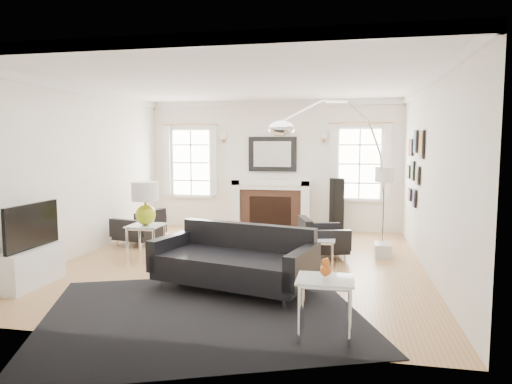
% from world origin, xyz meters
% --- Properties ---
extents(floor, '(6.00, 6.00, 0.00)m').
position_xyz_m(floor, '(0.00, 0.00, 0.00)').
color(floor, '#A67245').
rests_on(floor, ground).
extents(back_wall, '(5.50, 0.04, 2.80)m').
position_xyz_m(back_wall, '(0.00, 3.00, 1.40)').
color(back_wall, white).
rests_on(back_wall, floor).
extents(front_wall, '(5.50, 0.04, 2.80)m').
position_xyz_m(front_wall, '(0.00, -3.00, 1.40)').
color(front_wall, white).
rests_on(front_wall, floor).
extents(left_wall, '(0.04, 6.00, 2.80)m').
position_xyz_m(left_wall, '(-2.75, 0.00, 1.40)').
color(left_wall, white).
rests_on(left_wall, floor).
extents(right_wall, '(0.04, 6.00, 2.80)m').
position_xyz_m(right_wall, '(2.75, 0.00, 1.40)').
color(right_wall, white).
rests_on(right_wall, floor).
extents(ceiling, '(5.50, 6.00, 0.02)m').
position_xyz_m(ceiling, '(0.00, 0.00, 2.80)').
color(ceiling, white).
rests_on(ceiling, back_wall).
extents(crown_molding, '(5.50, 6.00, 0.12)m').
position_xyz_m(crown_molding, '(0.00, 0.00, 2.74)').
color(crown_molding, white).
rests_on(crown_molding, back_wall).
extents(fireplace, '(1.70, 0.69, 1.11)m').
position_xyz_m(fireplace, '(0.00, 2.79, 0.54)').
color(fireplace, white).
rests_on(fireplace, floor).
extents(mantel_mirror, '(1.05, 0.07, 0.75)m').
position_xyz_m(mantel_mirror, '(0.00, 2.95, 1.65)').
color(mantel_mirror, black).
rests_on(mantel_mirror, back_wall).
extents(window_left, '(1.24, 0.15, 1.62)m').
position_xyz_m(window_left, '(-1.85, 2.95, 1.46)').
color(window_left, white).
rests_on(window_left, back_wall).
extents(window_right, '(1.24, 0.15, 1.62)m').
position_xyz_m(window_right, '(1.85, 2.95, 1.46)').
color(window_right, white).
rests_on(window_right, back_wall).
extents(gallery_wall, '(0.04, 1.73, 1.29)m').
position_xyz_m(gallery_wall, '(2.72, 1.30, 1.53)').
color(gallery_wall, black).
rests_on(gallery_wall, right_wall).
extents(tv_unit, '(0.35, 1.00, 1.09)m').
position_xyz_m(tv_unit, '(-2.44, -1.70, 0.33)').
color(tv_unit, white).
rests_on(tv_unit, floor).
extents(area_rug, '(4.14, 3.82, 0.01)m').
position_xyz_m(area_rug, '(0.07, -2.23, 0.01)').
color(area_rug, black).
rests_on(area_rug, floor).
extents(sofa, '(2.19, 1.40, 0.66)m').
position_xyz_m(sofa, '(0.21, -1.30, 0.36)').
color(sofa, black).
rests_on(sofa, floor).
extents(armchair_left, '(0.87, 0.93, 0.54)m').
position_xyz_m(armchair_left, '(-2.15, 0.94, 0.30)').
color(armchair_left, black).
rests_on(armchair_left, floor).
extents(armchair_right, '(0.90, 0.96, 0.54)m').
position_xyz_m(armchair_right, '(1.19, 0.60, 0.30)').
color(armchair_right, black).
rests_on(armchair_right, floor).
extents(coffee_table, '(0.88, 0.88, 0.39)m').
position_xyz_m(coffee_table, '(1.00, 0.41, 0.36)').
color(coffee_table, silver).
rests_on(coffee_table, floor).
extents(side_table_left, '(0.52, 0.52, 0.58)m').
position_xyz_m(side_table_left, '(-1.54, -0.15, 0.47)').
color(side_table_left, silver).
rests_on(side_table_left, floor).
extents(nesting_table, '(0.54, 0.45, 0.59)m').
position_xyz_m(nesting_table, '(1.41, -2.62, 0.47)').
color(nesting_table, silver).
rests_on(nesting_table, floor).
extents(gourd_lamp, '(0.43, 0.43, 0.68)m').
position_xyz_m(gourd_lamp, '(-1.54, -0.15, 0.97)').
color(gourd_lamp, '#A8B516').
rests_on(gourd_lamp, side_table_left).
extents(orange_vase, '(0.11, 0.11, 0.17)m').
position_xyz_m(orange_vase, '(1.41, -2.62, 0.69)').
color(orange_vase, '#BF5318').
rests_on(orange_vase, nesting_table).
extents(arc_floor_lamp, '(1.85, 1.71, 2.62)m').
position_xyz_m(arc_floor_lamp, '(1.44, 0.20, 1.41)').
color(arc_floor_lamp, white).
rests_on(arc_floor_lamp, floor).
extents(stick_floor_lamp, '(0.30, 0.30, 1.48)m').
position_xyz_m(stick_floor_lamp, '(2.20, 0.93, 1.28)').
color(stick_floor_lamp, '#AC733B').
rests_on(stick_floor_lamp, floor).
extents(speaker_tower, '(0.31, 0.31, 1.17)m').
position_xyz_m(speaker_tower, '(1.40, 2.65, 0.58)').
color(speaker_tower, black).
rests_on(speaker_tower, floor).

